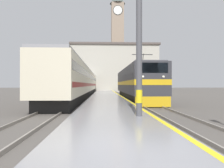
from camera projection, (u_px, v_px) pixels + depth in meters
The scene contains 9 objects.
ground_plane at pixel (106, 96), 35.25m from camera, with size 200.00×200.00×0.00m, color #514C47.
platform at pixel (106, 96), 30.26m from camera, with size 3.99×140.00×0.38m.
rail_track_near at pixel (131, 97), 30.40m from camera, with size 2.84×140.00×0.16m.
rail_track_far at pixel (79, 98), 30.10m from camera, with size 2.83×140.00×0.16m.
locomotive_train at pixel (135, 83), 26.12m from camera, with size 2.92×18.86×4.81m.
passenger_train at pixel (82, 82), 33.72m from camera, with size 2.92×42.51×4.15m.
catenary_mast at pixel (141, 35), 9.97m from camera, with size 2.52×0.29×7.51m.
clock_tower at pixel (117, 39), 66.81m from camera, with size 4.66×4.66×30.00m.
station_building at pixel (114, 68), 58.11m from camera, with size 22.86×8.12×12.42m.
Camera 1 is at (-0.45, -5.27, 1.81)m, focal length 35.00 mm.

